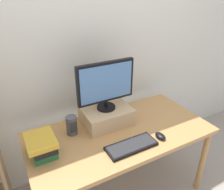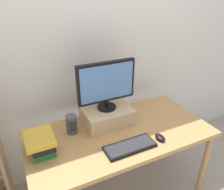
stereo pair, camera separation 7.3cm
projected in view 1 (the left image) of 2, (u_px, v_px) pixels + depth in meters
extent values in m
cube|color=silver|center=(90.00, 48.00, 2.00)|extent=(7.00, 0.08, 2.60)
cube|color=#B7844C|center=(120.00, 133.00, 1.83)|extent=(1.52, 0.76, 0.04)
cylinder|color=#B7844C|center=(202.00, 161.00, 2.04)|extent=(0.05, 0.05, 0.69)
cylinder|color=#B7844C|center=(32.00, 169.00, 1.95)|extent=(0.05, 0.05, 0.69)
cylinder|color=#B7844C|center=(157.00, 125.00, 2.56)|extent=(0.05, 0.05, 0.69)
cube|color=tan|center=(106.00, 115.00, 1.92)|extent=(0.41, 0.33, 0.14)
cylinder|color=black|center=(106.00, 107.00, 1.88)|extent=(0.16, 0.16, 0.02)
cylinder|color=black|center=(106.00, 103.00, 1.86)|extent=(0.03, 0.03, 0.06)
cube|color=black|center=(106.00, 82.00, 1.77)|extent=(0.50, 0.04, 0.34)
cube|color=#4C7AB7|center=(107.00, 83.00, 1.76)|extent=(0.46, 0.00, 0.30)
cube|color=black|center=(131.00, 146.00, 1.64)|extent=(0.39, 0.16, 0.02)
cube|color=#28282B|center=(131.00, 145.00, 1.63)|extent=(0.37, 0.14, 0.00)
ellipsoid|color=black|center=(160.00, 136.00, 1.74)|extent=(0.06, 0.10, 0.04)
cube|color=#236B38|center=(44.00, 150.00, 1.57)|extent=(0.16, 0.21, 0.06)
cube|color=black|center=(43.00, 144.00, 1.55)|extent=(0.16, 0.25, 0.05)
cube|color=gold|center=(40.00, 140.00, 1.51)|extent=(0.20, 0.25, 0.04)
cylinder|color=#4C4C51|center=(72.00, 125.00, 1.76)|extent=(0.09, 0.09, 0.16)
cube|color=#2D2D30|center=(74.00, 127.00, 1.72)|extent=(0.05, 0.00, 0.09)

